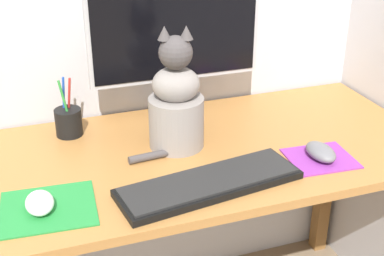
% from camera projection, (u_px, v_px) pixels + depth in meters
% --- Properties ---
extents(desk, '(1.36, 0.62, 0.70)m').
position_uv_depth(desk, '(193.00, 180.00, 1.52)').
color(desk, '#A87038').
rests_on(desk, ground_plane).
extents(monitor, '(0.52, 0.17, 0.43)m').
position_uv_depth(monitor, '(176.00, 40.00, 1.56)').
color(monitor, '#B2B2B7').
rests_on(monitor, desk).
extents(keyboard, '(0.47, 0.21, 0.02)m').
position_uv_depth(keyboard, '(210.00, 183.00, 1.30)').
color(keyboard, black).
rests_on(keyboard, desk).
extents(mousepad_left, '(0.23, 0.20, 0.00)m').
position_uv_depth(mousepad_left, '(48.00, 208.00, 1.22)').
color(mousepad_left, '#238438').
rests_on(mousepad_left, desk).
extents(mousepad_right, '(0.18, 0.16, 0.00)m').
position_uv_depth(mousepad_right, '(320.00, 158.00, 1.43)').
color(mousepad_right, purple).
rests_on(mousepad_right, desk).
extents(computer_mouse_left, '(0.06, 0.10, 0.04)m').
position_uv_depth(computer_mouse_left, '(40.00, 203.00, 1.21)').
color(computer_mouse_left, white).
rests_on(computer_mouse_left, mousepad_left).
extents(computer_mouse_right, '(0.07, 0.11, 0.04)m').
position_uv_depth(computer_mouse_right, '(321.00, 152.00, 1.42)').
color(computer_mouse_right, slate).
rests_on(computer_mouse_right, mousepad_right).
extents(cat, '(0.25, 0.19, 0.35)m').
position_uv_depth(cat, '(176.00, 104.00, 1.44)').
color(cat, gray).
rests_on(cat, desk).
extents(pen_cup, '(0.08, 0.08, 0.17)m').
position_uv_depth(pen_cup, '(69.00, 121.00, 1.54)').
color(pen_cup, black).
rests_on(pen_cup, desk).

